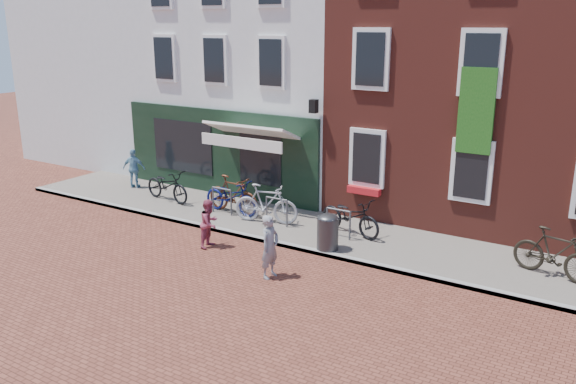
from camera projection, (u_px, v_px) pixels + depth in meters
The scene contains 15 objects.
ground at pixel (300, 251), 15.32m from camera, with size 80.00×80.00×0.00m, color brown.
sidewalk at pixel (359, 239), 16.02m from camera, with size 24.00×3.00×0.10m, color slate.
building_stucco at pixel (281, 57), 22.31m from camera, with size 8.00×8.00×9.00m, color silver.
building_brick_mid at pixel (466, 48), 18.63m from camera, with size 6.00×8.00×10.00m, color maroon.
filler_left at pixel (140, 52), 26.10m from camera, with size 7.00×8.00×9.00m, color silver.
litter_bin at pixel (328, 230), 15.06m from camera, with size 0.56×0.56×1.03m.
woman at pixel (270, 247), 13.57m from camera, with size 0.56×0.36×1.52m, color gray.
boy at pixel (210, 223), 15.49m from camera, with size 0.63×0.49×1.30m, color #9B3B51.
cafe_person at pixel (134, 168), 20.72m from camera, with size 0.82×0.34×1.40m, color #6696AE.
bicycle_0 at pixel (167, 185), 19.22m from camera, with size 0.70×2.00×1.05m, color black.
bicycle_1 at pixel (233, 195), 17.98m from camera, with size 0.55×1.94×1.16m, color #4C2212.
bicycle_2 at pixel (231, 197), 17.96m from camera, with size 0.70×2.00×1.05m, color #09104F.
bicycle_3 at pixel (266, 204), 17.07m from camera, with size 0.55×1.94×1.16m, color #98989A.
bicycle_4 at pixel (350, 216), 16.17m from camera, with size 0.70×2.00×1.05m, color black.
bicycle_5 at pixel (555, 253), 13.39m from camera, with size 0.55×1.94×1.16m, color black.
Camera 1 is at (7.24, -12.31, 5.76)m, focal length 36.43 mm.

